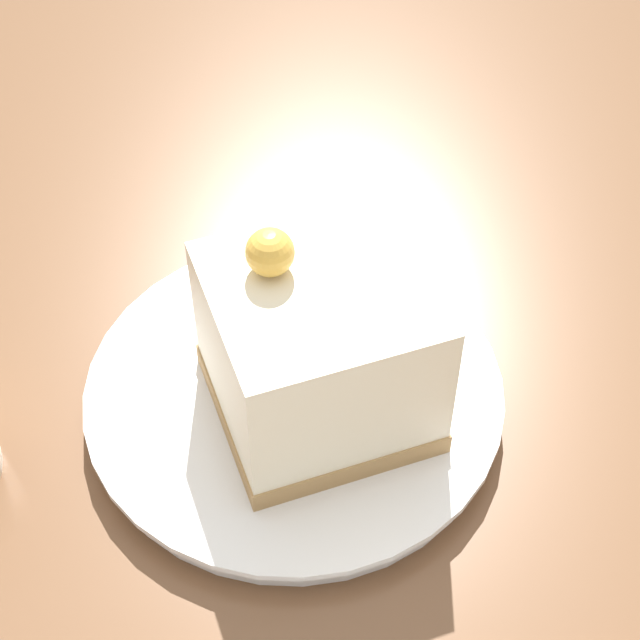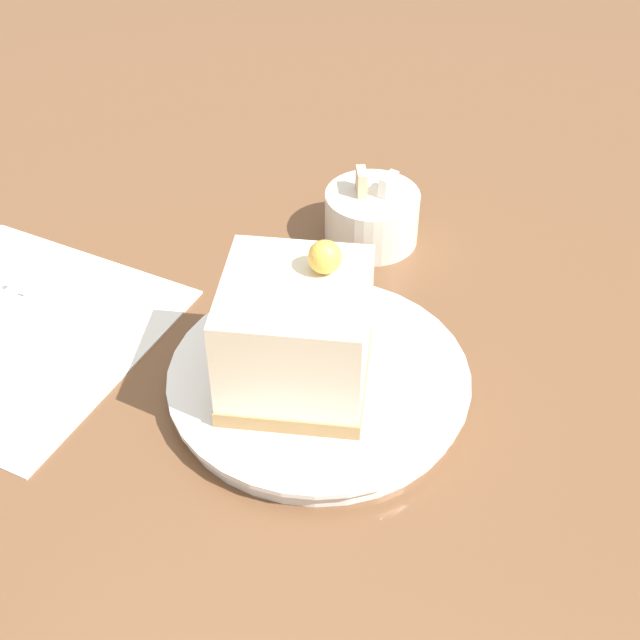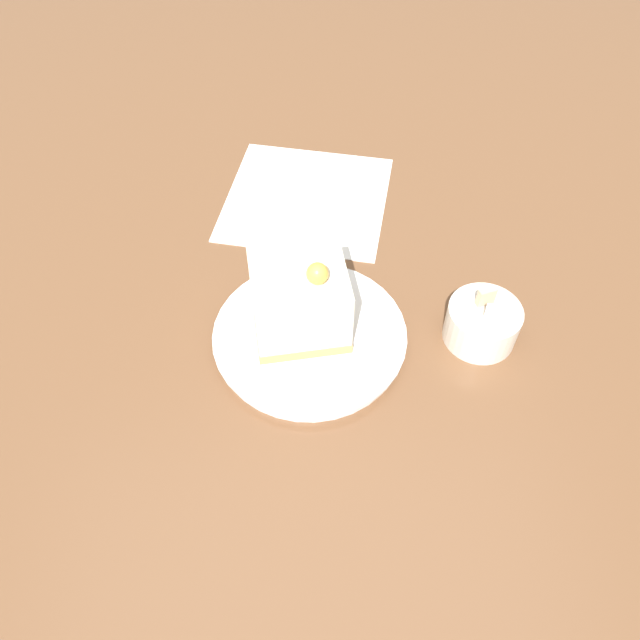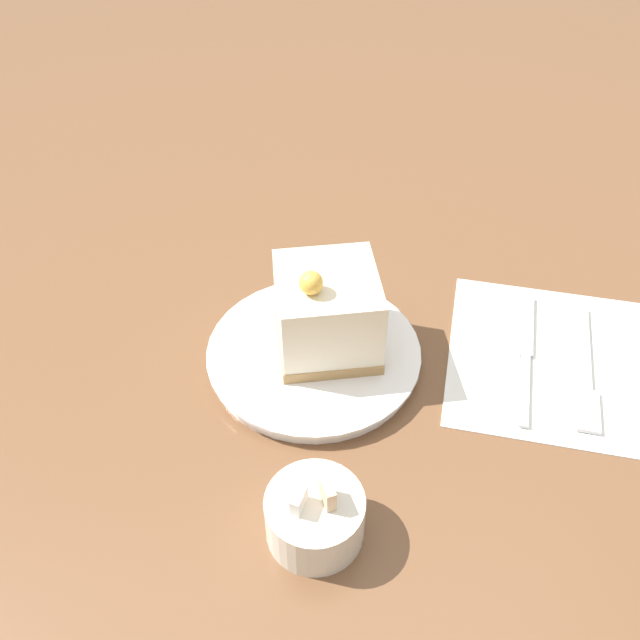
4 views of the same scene
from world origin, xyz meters
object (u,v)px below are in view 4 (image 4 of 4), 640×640
knife (526,344)px  cake_slice (327,312)px  plate (314,355)px  sugar_bowl (315,516)px  fork (586,376)px

knife → cake_slice: bearing=15.6°
plate → sugar_bowl: (0.00, 0.19, 0.01)m
knife → sugar_bowl: sugar_bowl is taller
sugar_bowl → cake_slice: bearing=-95.1°
plate → cake_slice: bearing=-144.2°
cake_slice → knife: bearing=175.3°
plate → fork: 0.27m
fork → knife: bearing=-28.8°
fork → sugar_bowl: size_ratio=2.10×
cake_slice → sugar_bowl: 0.21m
plate → cake_slice: cake_slice is taller
cake_slice → fork: cake_slice is taller
plate → fork: bearing=172.8°
fork → knife: (0.05, -0.05, 0.00)m
cake_slice → knife: cake_slice is taller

